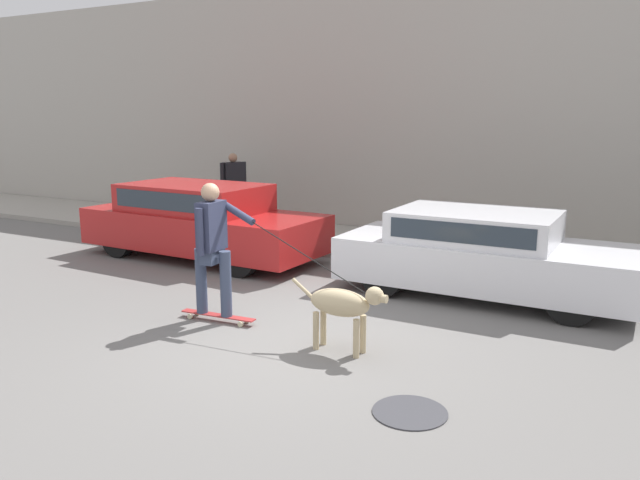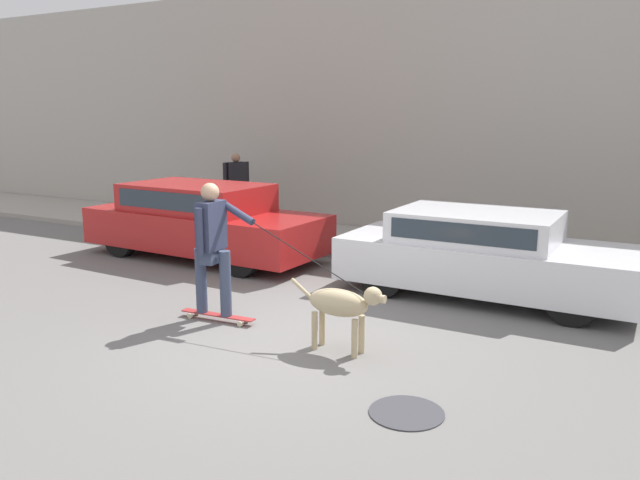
# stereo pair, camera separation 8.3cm
# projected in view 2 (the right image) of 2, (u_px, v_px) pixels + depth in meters

# --- Properties ---
(ground_plane) EXTENTS (36.00, 36.00, 0.00)m
(ground_plane) POSITION_uv_depth(u_px,v_px,m) (288.00, 341.00, 7.22)
(ground_plane) COLOR slate
(back_wall) EXTENTS (32.00, 0.30, 5.33)m
(back_wall) POSITION_uv_depth(u_px,v_px,m) (464.00, 109.00, 12.48)
(back_wall) COLOR #ADA89E
(back_wall) RESTS_ON ground_plane
(sidewalk_curb) EXTENTS (30.00, 2.58, 0.11)m
(sidewalk_curb) POSITION_uv_depth(u_px,v_px,m) (435.00, 250.00, 11.75)
(sidewalk_curb) COLOR #A39E93
(sidewalk_curb) RESTS_ON ground_plane
(parked_car_0) EXTENTS (4.55, 1.90, 1.34)m
(parked_car_0) POSITION_uv_depth(u_px,v_px,m) (203.00, 221.00, 11.29)
(parked_car_0) COLOR black
(parked_car_0) RESTS_ON ground_plane
(parked_car_1) EXTENTS (4.11, 1.73, 1.23)m
(parked_car_1) POSITION_uv_depth(u_px,v_px,m) (483.00, 255.00, 8.89)
(parked_car_1) COLOR black
(parked_car_1) RESTS_ON ground_plane
(dog) EXTENTS (1.18, 0.32, 0.79)m
(dog) POSITION_uv_depth(u_px,v_px,m) (341.00, 305.00, 6.79)
(dog) COLOR tan
(dog) RESTS_ON ground_plane
(skateboarder) EXTENTS (2.75, 0.59, 1.76)m
(skateboarder) POSITION_uv_depth(u_px,v_px,m) (213.00, 243.00, 7.74)
(skateboarder) COLOR beige
(skateboarder) RESTS_ON ground_plane
(pedestrian_with_bag) EXTENTS (0.42, 0.68, 1.60)m
(pedestrian_with_bag) POSITION_uv_depth(u_px,v_px,m) (236.00, 185.00, 14.05)
(pedestrian_with_bag) COLOR brown
(pedestrian_with_bag) RESTS_ON sidewalk_curb
(manhole_cover) EXTENTS (0.67, 0.67, 0.01)m
(manhole_cover) POSITION_uv_depth(u_px,v_px,m) (407.00, 413.00, 5.48)
(manhole_cover) COLOR #38383D
(manhole_cover) RESTS_ON ground_plane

